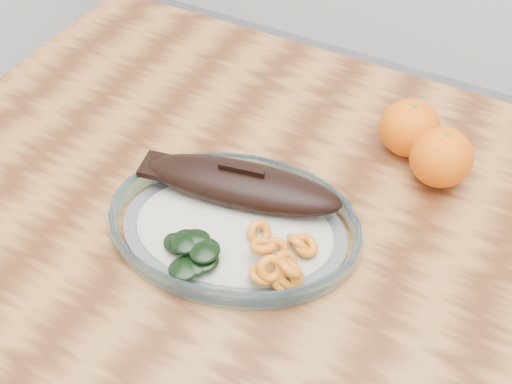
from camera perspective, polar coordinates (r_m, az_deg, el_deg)
dining_table at (r=0.88m, az=5.02°, el=-8.89°), size 1.20×0.80×0.75m
plated_meal at (r=0.80m, az=-1.94°, el=-2.66°), size 0.69×0.69×0.08m
orange_left at (r=0.92m, az=13.51°, el=5.56°), size 0.08×0.08×0.08m
orange_right at (r=0.89m, az=16.13°, el=2.98°), size 0.08×0.08×0.08m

